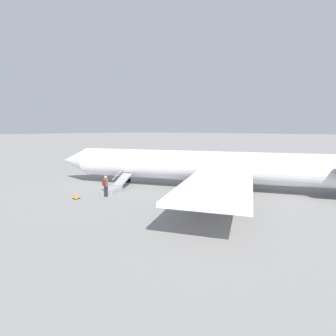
# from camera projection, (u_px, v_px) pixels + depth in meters

# --- Properties ---
(ground_plane) EXTENTS (600.00, 600.00, 0.00)m
(ground_plane) POSITION_uv_depth(u_px,v_px,m) (212.00, 189.00, 24.27)
(ground_plane) COLOR gray
(airplane_main) EXTENTS (31.84, 24.90, 7.23)m
(airplane_main) POSITION_uv_depth(u_px,v_px,m) (223.00, 166.00, 23.65)
(airplane_main) COLOR white
(airplane_main) RESTS_ON ground
(boarding_stairs) EXTENTS (2.40, 4.11, 1.77)m
(boarding_stairs) POSITION_uv_depth(u_px,v_px,m) (114.00, 188.00, 22.89)
(boarding_stairs) COLOR #99999E
(boarding_stairs) RESTS_ON ground
(passenger) EXTENTS (0.44, 0.57, 1.74)m
(passenger) POSITION_uv_depth(u_px,v_px,m) (106.00, 185.00, 21.44)
(passenger) COLOR #23232D
(passenger) RESTS_ON ground
(traffic_cone_near_stairs) EXTENTS (0.48, 0.48, 0.52)m
(traffic_cone_near_stairs) POSITION_uv_depth(u_px,v_px,m) (76.00, 196.00, 20.87)
(traffic_cone_near_stairs) COLOR black
(traffic_cone_near_stairs) RESTS_ON ground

